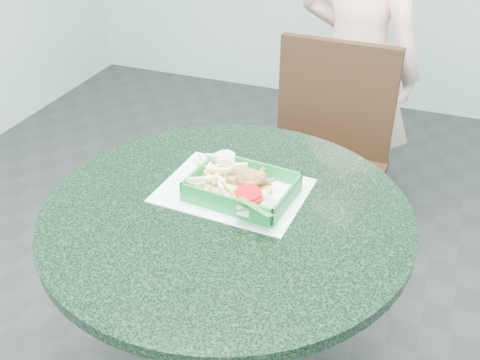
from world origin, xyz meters
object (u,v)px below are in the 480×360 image
(dining_chair, at_px, (325,150))
(sauce_ramekin, at_px, (221,166))
(diner_person, at_px, (355,64))
(cafe_table, at_px, (227,265))
(food_basket, at_px, (242,197))
(crab_sandwich, at_px, (250,187))

(dining_chair, xyz_separation_m, sauce_ramekin, (-0.16, -0.66, 0.27))
(dining_chair, xyz_separation_m, diner_person, (0.02, 0.34, 0.23))
(cafe_table, xyz_separation_m, food_basket, (0.02, 0.07, 0.19))
(cafe_table, bearing_deg, food_basket, 74.96)
(cafe_table, xyz_separation_m, sauce_ramekin, (-0.07, 0.14, 0.22))
(food_basket, relative_size, sauce_ramekin, 4.66)
(dining_chair, height_order, diner_person, diner_person)
(food_basket, height_order, sauce_ramekin, sauce_ramekin)
(diner_person, xyz_separation_m, crab_sandwich, (-0.07, -1.07, 0.03))
(dining_chair, distance_m, crab_sandwich, 0.78)
(diner_person, bearing_deg, crab_sandwich, 104.69)
(crab_sandwich, distance_m, sauce_ramekin, 0.13)
(diner_person, bearing_deg, sauce_ramekin, 98.16)
(diner_person, distance_m, crab_sandwich, 1.07)
(diner_person, distance_m, food_basket, 1.08)
(cafe_table, bearing_deg, crab_sandwich, 63.27)
(dining_chair, bearing_deg, crab_sandwich, -91.74)
(crab_sandwich, xyz_separation_m, sauce_ramekin, (-0.11, 0.07, 0.00))
(cafe_table, relative_size, crab_sandwich, 8.35)
(crab_sandwich, bearing_deg, dining_chair, 86.39)
(cafe_table, relative_size, food_basket, 3.62)
(dining_chair, height_order, crab_sandwich, dining_chair)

